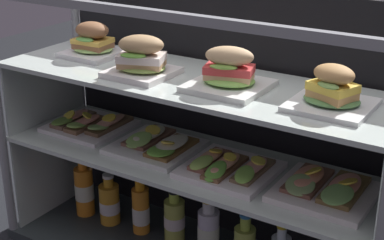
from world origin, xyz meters
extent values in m
cylinder|color=gray|center=(-0.63, -0.20, 0.44)|extent=(0.03, 0.03, 0.88)
cylinder|color=gray|center=(0.63, -0.20, 0.44)|extent=(0.03, 0.03, 0.88)
cylinder|color=gray|center=(-0.63, 0.20, 0.44)|extent=(0.03, 0.03, 0.88)
cube|color=gray|center=(0.00, -0.20, 0.87)|extent=(1.26, 0.02, 0.02)
cube|color=black|center=(0.00, 0.21, 0.46)|extent=(1.23, 0.01, 0.85)
cube|color=silver|center=(-0.61, 0.00, 0.20)|extent=(0.01, 0.36, 0.34)
cube|color=silver|center=(0.00, 0.00, 0.38)|extent=(1.24, 0.38, 0.01)
cube|color=silver|center=(-0.61, 0.00, 0.51)|extent=(0.01, 0.36, 0.24)
cube|color=silver|center=(0.00, 0.00, 0.64)|extent=(1.24, 0.38, 0.01)
cube|color=white|center=(-0.41, 0.04, 0.65)|extent=(0.18, 0.18, 0.02)
ellipsoid|color=#9CCC6D|center=(-0.41, 0.04, 0.67)|extent=(0.14, 0.12, 0.02)
cube|color=#9A643F|center=(-0.41, 0.04, 0.68)|extent=(0.12, 0.09, 0.02)
cube|color=#F1BD4B|center=(-0.41, 0.04, 0.69)|extent=(0.12, 0.10, 0.01)
ellipsoid|color=#66B14D|center=(-0.41, 0.00, 0.71)|extent=(0.07, 0.04, 0.02)
ellipsoid|color=brown|center=(-0.41, 0.04, 0.73)|extent=(0.12, 0.10, 0.05)
cube|color=white|center=(-0.14, -0.05, 0.65)|extent=(0.18, 0.18, 0.02)
ellipsoid|color=#7E9B45|center=(-0.14, -0.05, 0.67)|extent=(0.15, 0.12, 0.02)
cube|color=tan|center=(-0.14, -0.05, 0.68)|extent=(0.15, 0.13, 0.02)
cube|color=silver|center=(-0.14, -0.05, 0.70)|extent=(0.16, 0.13, 0.02)
ellipsoid|color=#67AC39|center=(-0.14, -0.09, 0.71)|extent=(0.08, 0.06, 0.02)
ellipsoid|color=#A27E54|center=(-0.14, -0.05, 0.74)|extent=(0.16, 0.13, 0.06)
cube|color=white|center=(0.13, -0.02, 0.65)|extent=(0.21, 0.21, 0.02)
ellipsoid|color=#8AD157|center=(0.13, -0.02, 0.67)|extent=(0.15, 0.13, 0.02)
cube|color=#E8B982|center=(0.13, -0.02, 0.68)|extent=(0.14, 0.10, 0.02)
cube|color=#CD3838|center=(0.13, -0.02, 0.70)|extent=(0.15, 0.11, 0.02)
ellipsoid|color=#7BA93F|center=(0.13, -0.05, 0.71)|extent=(0.08, 0.05, 0.02)
ellipsoid|color=tan|center=(0.13, -0.02, 0.74)|extent=(0.15, 0.11, 0.05)
cube|color=white|center=(0.42, -0.01, 0.65)|extent=(0.20, 0.20, 0.01)
ellipsoid|color=#538649|center=(0.42, -0.01, 0.66)|extent=(0.14, 0.12, 0.02)
cube|color=tan|center=(0.42, -0.01, 0.68)|extent=(0.13, 0.11, 0.02)
cube|color=yellow|center=(0.42, -0.01, 0.70)|extent=(0.13, 0.12, 0.02)
ellipsoid|color=#77A14D|center=(0.42, -0.05, 0.71)|extent=(0.07, 0.05, 0.02)
ellipsoid|color=#AD7E48|center=(0.42, -0.01, 0.73)|extent=(0.13, 0.12, 0.05)
cube|color=white|center=(-0.43, 0.02, 0.39)|extent=(0.26, 0.25, 0.01)
cube|color=brown|center=(-0.50, 0.01, 0.41)|extent=(0.06, 0.17, 0.01)
ellipsoid|color=#6B9A3D|center=(-0.50, -0.04, 0.42)|extent=(0.07, 0.09, 0.02)
ellipsoid|color=#ED9C8B|center=(-0.50, 0.01, 0.42)|extent=(0.05, 0.14, 0.01)
cylinder|color=yellow|center=(-0.49, -0.01, 0.43)|extent=(0.06, 0.06, 0.03)
cube|color=brown|center=(-0.43, 0.00, 0.41)|extent=(0.06, 0.16, 0.01)
ellipsoid|color=#96C856|center=(-0.43, -0.05, 0.42)|extent=(0.05, 0.08, 0.03)
ellipsoid|color=#EE9880|center=(-0.43, 0.00, 0.42)|extent=(0.05, 0.13, 0.01)
cylinder|color=#FAE245|center=(-0.43, 0.02, 0.43)|extent=(0.06, 0.06, 0.03)
cube|color=brown|center=(-0.36, 0.04, 0.41)|extent=(0.06, 0.19, 0.01)
ellipsoid|color=#97C664|center=(-0.36, -0.02, 0.42)|extent=(0.06, 0.10, 0.04)
ellipsoid|color=#E39E82|center=(-0.36, 0.04, 0.42)|extent=(0.05, 0.15, 0.02)
cylinder|color=yellow|center=(-0.36, 0.04, 0.43)|extent=(0.06, 0.06, 0.02)
cube|color=white|center=(-0.14, 0.00, 0.39)|extent=(0.26, 0.25, 0.02)
cube|color=brown|center=(-0.18, 0.03, 0.41)|extent=(0.09, 0.18, 0.01)
ellipsoid|color=#94CB5E|center=(-0.18, -0.03, 0.42)|extent=(0.09, 0.11, 0.04)
ellipsoid|color=#ECE8C1|center=(-0.18, 0.03, 0.42)|extent=(0.07, 0.15, 0.02)
cylinder|color=yellow|center=(-0.17, 0.03, 0.43)|extent=(0.07, 0.07, 0.02)
cube|color=brown|center=(-0.07, 0.00, 0.41)|extent=(0.09, 0.19, 0.01)
ellipsoid|color=#6AB43B|center=(-0.07, -0.06, 0.42)|extent=(0.09, 0.10, 0.02)
ellipsoid|color=silver|center=(-0.07, 0.00, 0.42)|extent=(0.07, 0.15, 0.02)
cylinder|color=yellow|center=(-0.07, -0.03, 0.43)|extent=(0.05, 0.05, 0.02)
cube|color=white|center=(0.14, -0.02, 0.39)|extent=(0.26, 0.25, 0.02)
cube|color=brown|center=(0.08, -0.02, 0.41)|extent=(0.06, 0.16, 0.01)
ellipsoid|color=#A1CF56|center=(0.08, -0.07, 0.42)|extent=(0.07, 0.09, 0.03)
ellipsoid|color=#E0A984|center=(0.08, -0.02, 0.42)|extent=(0.05, 0.13, 0.01)
cylinder|color=yellow|center=(0.08, 0.00, 0.43)|extent=(0.04, 0.04, 0.01)
cube|color=brown|center=(0.14, -0.04, 0.41)|extent=(0.06, 0.19, 0.01)
ellipsoid|color=#62AA38|center=(0.14, -0.09, 0.42)|extent=(0.06, 0.10, 0.04)
ellipsoid|color=#EEA97F|center=(0.14, -0.04, 0.42)|extent=(0.05, 0.15, 0.02)
cylinder|color=yellow|center=(0.14, -0.02, 0.43)|extent=(0.05, 0.05, 0.01)
cube|color=brown|center=(0.21, -0.01, 0.41)|extent=(0.06, 0.18, 0.01)
ellipsoid|color=#88C74A|center=(0.21, -0.07, 0.42)|extent=(0.07, 0.10, 0.03)
ellipsoid|color=#E49D8C|center=(0.21, -0.01, 0.42)|extent=(0.05, 0.14, 0.01)
cylinder|color=#F2E44C|center=(0.22, 0.01, 0.43)|extent=(0.05, 0.05, 0.01)
cube|color=white|center=(0.43, 0.00, 0.39)|extent=(0.26, 0.25, 0.02)
cube|color=brown|center=(0.37, 0.01, 0.41)|extent=(0.09, 0.19, 0.01)
ellipsoid|color=#94B86C|center=(0.37, -0.04, 0.42)|extent=(0.09, 0.11, 0.04)
ellipsoid|color=#F59F78|center=(0.37, 0.01, 0.42)|extent=(0.07, 0.15, 0.02)
cylinder|color=yellow|center=(0.38, 0.02, 0.44)|extent=(0.06, 0.06, 0.03)
cube|color=brown|center=(0.47, 0.02, 0.41)|extent=(0.09, 0.20, 0.01)
ellipsoid|color=#88C764|center=(0.47, -0.04, 0.42)|extent=(0.10, 0.11, 0.03)
ellipsoid|color=#EB9982|center=(0.47, 0.02, 0.42)|extent=(0.07, 0.16, 0.01)
cylinder|color=yellow|center=(0.48, 0.02, 0.43)|extent=(0.06, 0.06, 0.02)
cylinder|color=orange|center=(-0.48, 0.02, 0.12)|extent=(0.07, 0.07, 0.18)
cylinder|color=white|center=(-0.48, 0.02, 0.12)|extent=(0.07, 0.07, 0.06)
cylinder|color=orange|center=(-0.48, 0.02, 0.24)|extent=(0.03, 0.03, 0.05)
cylinder|color=black|center=(-0.48, 0.02, 0.27)|extent=(0.04, 0.04, 0.01)
cylinder|color=gold|center=(-0.36, 0.02, 0.10)|extent=(0.07, 0.07, 0.15)
cylinder|color=white|center=(-0.36, 0.02, 0.10)|extent=(0.07, 0.07, 0.04)
cylinder|color=gold|center=(-0.36, 0.02, 0.19)|extent=(0.04, 0.04, 0.03)
cylinder|color=white|center=(-0.36, 0.02, 0.22)|extent=(0.04, 0.04, 0.01)
cylinder|color=orange|center=(-0.23, 0.03, 0.12)|extent=(0.06, 0.06, 0.17)
cylinder|color=silver|center=(-0.23, 0.03, 0.10)|extent=(0.06, 0.06, 0.06)
cylinder|color=orange|center=(-0.23, 0.03, 0.22)|extent=(0.03, 0.03, 0.04)
cylinder|color=black|center=(-0.23, 0.03, 0.25)|extent=(0.04, 0.04, 0.01)
cylinder|color=#BEC753|center=(-0.10, 0.05, 0.11)|extent=(0.07, 0.07, 0.15)
cylinder|color=silver|center=(-0.10, 0.05, 0.11)|extent=(0.07, 0.07, 0.04)
cylinder|color=#B8D347|center=(-0.10, 0.05, 0.20)|extent=(0.04, 0.04, 0.03)
cylinder|color=black|center=(-0.10, 0.05, 0.22)|extent=(0.04, 0.04, 0.01)
cylinder|color=white|center=(0.04, 0.03, 0.12)|extent=(0.07, 0.07, 0.17)
cylinder|color=silver|center=(0.04, 0.03, 0.12)|extent=(0.07, 0.07, 0.05)
cylinder|color=white|center=(0.04, 0.03, 0.22)|extent=(0.04, 0.04, 0.04)
cylinder|color=gold|center=(0.04, 0.03, 0.24)|extent=(0.05, 0.05, 0.01)
cylinder|color=#B5D348|center=(0.17, 0.04, 0.20)|extent=(0.03, 0.03, 0.04)
cylinder|color=#2D6FAE|center=(0.17, 0.04, 0.22)|extent=(0.04, 0.04, 0.01)
cylinder|color=white|center=(0.30, 0.01, 0.22)|extent=(0.03, 0.03, 0.04)
cylinder|color=gold|center=(0.30, 0.01, 0.24)|extent=(0.03, 0.03, 0.01)
camera|label=1|loc=(0.87, -1.37, 1.16)|focal=54.83mm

